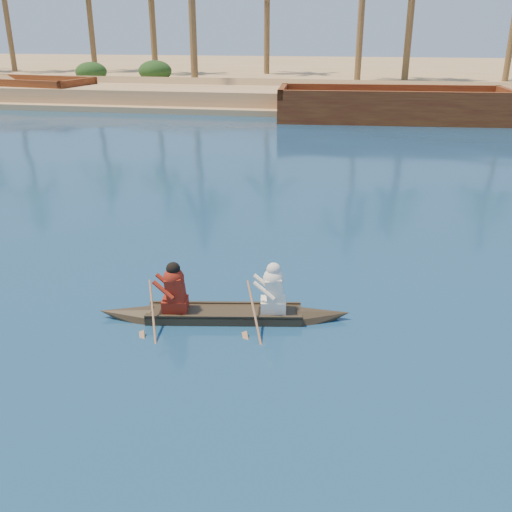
# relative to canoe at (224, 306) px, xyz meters

# --- Properties ---
(ground) EXTENTS (160.00, 160.00, 0.00)m
(ground) POSITION_rel_canoe_xyz_m (5.71, 4.00, -0.25)
(ground) COLOR navy
(ground) RESTS_ON ground
(sandy_embankment) EXTENTS (150.00, 51.00, 1.50)m
(sandy_embankment) POSITION_rel_canoe_xyz_m (5.71, 50.89, 0.28)
(sandy_embankment) COLOR tan
(sandy_embankment) RESTS_ON ground
(shrub_cluster) EXTENTS (100.00, 6.00, 2.40)m
(shrub_cluster) POSITION_rel_canoe_xyz_m (5.71, 35.50, 0.95)
(shrub_cluster) COLOR #1A3B15
(shrub_cluster) RESTS_ON ground
(canoe) EXTENTS (4.80, 1.42, 1.31)m
(canoe) POSITION_rel_canoe_xyz_m (0.00, 0.00, 0.00)
(canoe) COLOR #30271A
(canoe) RESTS_ON ground
(barge_left) EXTENTS (13.08, 6.20, 2.09)m
(barge_left) POSITION_rel_canoe_xyz_m (-23.65, 30.31, 0.48)
(barge_left) COLOR brown
(barge_left) RESTS_ON ground
(barge_mid) EXTENTS (13.55, 5.42, 2.21)m
(barge_mid) POSITION_rel_canoe_xyz_m (3.89, 26.00, 0.52)
(barge_mid) COLOR brown
(barge_mid) RESTS_ON ground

